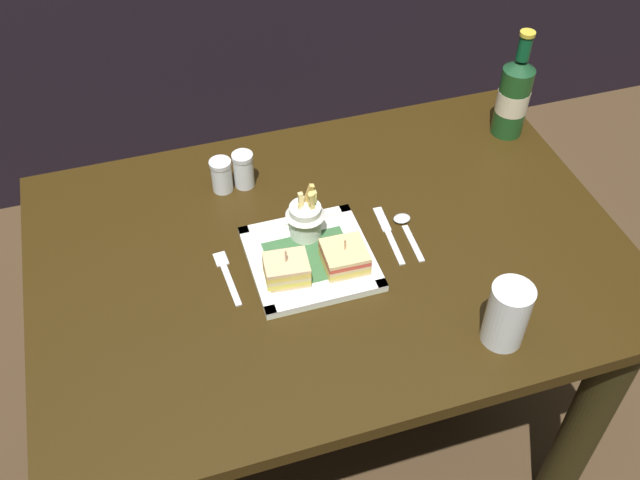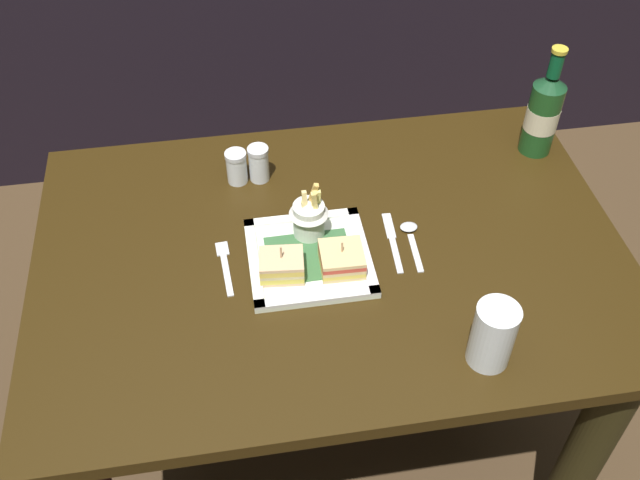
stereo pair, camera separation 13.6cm
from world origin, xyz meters
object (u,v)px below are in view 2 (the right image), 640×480
at_px(square_plate, 309,258).
at_px(water_glass, 492,338).
at_px(sandwich_half_left, 282,266).
at_px(beer_bottle, 543,113).
at_px(salt_shaker, 237,169).
at_px(spoon, 411,234).
at_px(pepper_shaker, 259,165).
at_px(fries_cup, 309,214).
at_px(knife, 392,239).
at_px(dining_table, 330,305).
at_px(sandwich_half_right, 342,259).
at_px(fork, 225,265).

height_order(square_plate, water_glass, water_glass).
relative_size(square_plate, sandwich_half_left, 2.66).
height_order(beer_bottle, salt_shaker, beer_bottle).
distance_m(spoon, pepper_shaker, 0.36).
relative_size(fries_cup, knife, 0.72).
height_order(dining_table, sandwich_half_left, sandwich_half_left).
height_order(sandwich_half_right, salt_shaker, sandwich_half_right).
xyz_separation_m(sandwich_half_left, beer_bottle, (0.61, 0.29, 0.07)).
height_order(sandwich_half_left, pepper_shaker, same).
distance_m(square_plate, knife, 0.17).
bearing_deg(fork, spoon, 3.34).
bearing_deg(salt_shaker, sandwich_half_right, -59.35).
xyz_separation_m(water_glass, spoon, (-0.06, 0.31, -0.05)).
bearing_deg(sandwich_half_right, pepper_shaker, 113.30).
bearing_deg(sandwich_half_right, knife, 29.34).
relative_size(water_glass, pepper_shaker, 1.55).
bearing_deg(square_plate, sandwich_half_right, -32.75).
bearing_deg(beer_bottle, square_plate, -154.87).
bearing_deg(spoon, square_plate, -170.75).
xyz_separation_m(sandwich_half_right, salt_shaker, (-0.17, 0.29, 0.00)).
relative_size(dining_table, pepper_shaker, 14.14).
distance_m(beer_bottle, water_glass, 0.60).
bearing_deg(water_glass, fork, 146.20).
height_order(sandwich_half_left, knife, sandwich_half_left).
xyz_separation_m(fries_cup, spoon, (0.20, -0.03, -0.06)).
distance_m(fork, salt_shaker, 0.25).
xyz_separation_m(dining_table, spoon, (0.16, 0.01, 0.18)).
height_order(fries_cup, water_glass, fries_cup).
relative_size(dining_table, sandwich_half_right, 13.89).
bearing_deg(sandwich_half_left, spoon, 14.85).
bearing_deg(square_plate, fork, 175.57).
xyz_separation_m(square_plate, spoon, (0.21, 0.03, -0.00)).
bearing_deg(water_glass, square_plate, 134.20).
relative_size(sandwich_half_right, fork, 0.58).
bearing_deg(knife, pepper_shaker, 136.41).
xyz_separation_m(sandwich_half_left, knife, (0.23, 0.06, -0.03)).
bearing_deg(pepper_shaker, fries_cup, -67.74).
bearing_deg(square_plate, pepper_shaker, 105.16).
bearing_deg(dining_table, water_glass, -53.38).
relative_size(sandwich_half_left, pepper_shaker, 1.07).
distance_m(sandwich_half_left, salt_shaker, 0.30).
distance_m(fork, pepper_shaker, 0.26).
distance_m(fries_cup, salt_shaker, 0.23).
distance_m(square_plate, salt_shaker, 0.28).
bearing_deg(salt_shaker, sandwich_half_left, -78.36).
bearing_deg(water_glass, knife, 107.52).
bearing_deg(spoon, water_glass, -79.60).
bearing_deg(salt_shaker, square_plate, -65.49).
bearing_deg(beer_bottle, fries_cup, -160.11).
relative_size(fries_cup, beer_bottle, 0.47).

